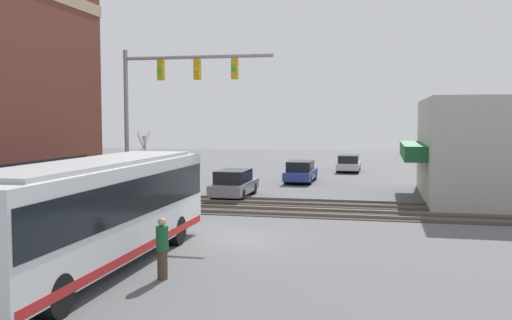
# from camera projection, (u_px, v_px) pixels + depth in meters

# --- Properties ---
(ground_plane) EXTENTS (120.00, 120.00, 0.00)m
(ground_plane) POSITION_uv_depth(u_px,v_px,m) (234.00, 238.00, 20.85)
(ground_plane) COLOR #565659
(shop_building) EXTENTS (11.04, 9.85, 5.47)m
(shop_building) POSITION_uv_depth(u_px,v_px,m) (505.00, 149.00, 30.81)
(shop_building) COLOR #B2ADA3
(shop_building) RESTS_ON ground
(city_bus) EXTENTS (11.51, 2.59, 3.17)m
(city_bus) POSITION_uv_depth(u_px,v_px,m) (97.00, 210.00, 16.45)
(city_bus) COLOR silver
(city_bus) RESTS_ON ground
(traffic_signal_gantry) EXTENTS (0.42, 6.99, 7.52)m
(traffic_signal_gantry) POSITION_uv_depth(u_px,v_px,m) (167.00, 93.00, 25.74)
(traffic_signal_gantry) COLOR gray
(traffic_signal_gantry) RESTS_ON ground
(crossing_signal) EXTENTS (1.41, 1.18, 3.81)m
(crossing_signal) POSITION_uv_depth(u_px,v_px,m) (144.00, 164.00, 26.07)
(crossing_signal) COLOR gray
(crossing_signal) RESTS_ON ground
(rail_track_near) EXTENTS (2.60, 60.00, 0.15)m
(rail_track_near) POSITION_uv_depth(u_px,v_px,m) (267.00, 212.00, 26.69)
(rail_track_near) COLOR #332D28
(rail_track_near) RESTS_ON ground
(rail_track_far) EXTENTS (2.60, 60.00, 0.15)m
(rail_track_far) POSITION_uv_depth(u_px,v_px,m) (279.00, 202.00, 29.81)
(rail_track_far) COLOR #332D28
(rail_track_far) RESTS_ON ground
(parked_car_grey) EXTENTS (4.70, 1.82, 1.54)m
(parked_car_grey) POSITION_uv_depth(u_px,v_px,m) (234.00, 184.00, 31.83)
(parked_car_grey) COLOR slate
(parked_car_grey) RESTS_ON ground
(parked_car_blue) EXTENTS (4.86, 1.82, 1.49)m
(parked_car_blue) POSITION_uv_depth(u_px,v_px,m) (301.00, 172.00, 39.38)
(parked_car_blue) COLOR navy
(parked_car_blue) RESTS_ON ground
(parked_car_silver) EXTENTS (4.60, 1.82, 1.39)m
(parked_car_silver) POSITION_uv_depth(u_px,v_px,m) (349.00, 164.00, 47.27)
(parked_car_silver) COLOR #B7B7BC
(parked_car_silver) RESTS_ON ground
(pedestrian_near_bus) EXTENTS (0.34, 0.34, 1.69)m
(pedestrian_near_bus) POSITION_uv_depth(u_px,v_px,m) (162.00, 248.00, 15.49)
(pedestrian_near_bus) COLOR #473828
(pedestrian_near_bus) RESTS_ON ground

